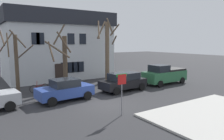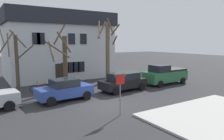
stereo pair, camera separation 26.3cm
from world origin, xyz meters
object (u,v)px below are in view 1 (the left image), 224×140
tree_bare_near (15,60)px  car_black_wagon (123,81)px  car_blue_sedan (65,90)px  pickup_truck_green (164,75)px  bicycle_leaning (39,88)px  tree_bare_mid (64,59)px  tree_bare_far (107,49)px  street_sign_pole (122,86)px  building_main (57,45)px

tree_bare_near → car_black_wagon: (8.32, -4.42, -2.09)m
car_blue_sedan → pickup_truck_green: bearing=1.4°
car_blue_sedan → bicycle_leaning: size_ratio=2.49×
tree_bare_mid → tree_bare_far: bearing=10.4°
pickup_truck_green → bicycle_leaning: size_ratio=2.90×
tree_bare_near → pickup_truck_green: tree_bare_near is taller
tree_bare_mid → street_sign_pole: bearing=-88.0°
street_sign_pole → bicycle_leaning: size_ratio=1.49×
tree_bare_near → car_blue_sedan: (2.67, -4.54, -2.12)m
tree_bare_far → pickup_truck_green: 6.80m
building_main → bicycle_leaning: 9.27m
tree_bare_far → bicycle_leaning: (-7.72, -0.83, -3.34)m
building_main → car_blue_sedan: bearing=-106.4°
pickup_truck_green → street_sign_pole: bearing=-150.6°
tree_bare_far → bicycle_leaning: 8.45m
building_main → pickup_truck_green: (7.90, -10.93, -3.06)m
building_main → tree_bare_far: bearing=-62.0°
tree_bare_near → car_black_wagon: 9.65m
car_blue_sedan → tree_bare_far: bearing=34.6°
tree_bare_near → building_main: bearing=48.1°
tree_bare_far → street_sign_pole: bearing=-117.7°
building_main → tree_bare_mid: (-1.97, -7.53, -1.23)m
bicycle_leaning → pickup_truck_green: bearing=-16.4°
tree_bare_far → bicycle_leaning: bearing=-173.9°
pickup_truck_green → tree_bare_mid: bearing=161.0°
tree_bare_mid → car_blue_sedan: 4.39m
car_blue_sedan → bicycle_leaning: bearing=104.0°
pickup_truck_green → street_sign_pole: 11.01m
building_main → tree_bare_mid: building_main is taller
building_main → car_blue_sedan: building_main is taller
bicycle_leaning → building_main: bearing=60.0°
tree_bare_mid → pickup_truck_green: size_ratio=1.22×
building_main → bicycle_leaning: building_main is taller
tree_bare_mid → tree_bare_far: size_ratio=0.88×
car_black_wagon → tree_bare_far: bearing=76.2°
building_main → car_black_wagon: bearing=-78.0°
tree_bare_near → car_blue_sedan: 5.68m
building_main → bicycle_leaning: bearing=-120.0°
car_blue_sedan → street_sign_pole: 5.47m
car_black_wagon → bicycle_leaning: size_ratio=2.62×
car_blue_sedan → car_black_wagon: size_ratio=0.95×
pickup_truck_green → street_sign_pole: size_ratio=1.95×
tree_bare_mid → tree_bare_near: bearing=167.7°
building_main → car_blue_sedan: (-3.30, -11.20, -3.23)m
car_blue_sedan → car_black_wagon: (5.65, 0.12, 0.04)m
tree_bare_near → car_black_wagon: bearing=-28.0°
car_blue_sedan → pickup_truck_green: pickup_truck_green is taller
car_black_wagon → bicycle_leaning: (-6.60, 3.72, -0.51)m
tree_bare_mid → car_black_wagon: 5.93m
pickup_truck_green → building_main: bearing=125.8°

